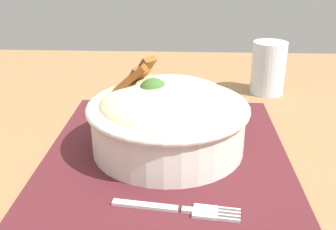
% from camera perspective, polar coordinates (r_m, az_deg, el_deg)
% --- Properties ---
extents(placemat, '(0.46, 0.33, 0.00)m').
position_cam_1_polar(placemat, '(0.52, -0.43, -7.61)').
color(placemat, '#47191E').
rests_on(placemat, table).
extents(bowl, '(0.26, 0.26, 0.12)m').
position_cam_1_polar(bowl, '(0.54, -0.05, -0.12)').
color(bowl, silver).
rests_on(bowl, placemat).
extents(fork, '(0.03, 0.14, 0.00)m').
position_cam_1_polar(fork, '(0.44, 2.18, -13.21)').
color(fork, beige).
rests_on(fork, placemat).
extents(drinking_glass, '(0.06, 0.06, 0.10)m').
position_cam_1_polar(drinking_glass, '(0.79, 13.96, 6.06)').
color(drinking_glass, silver).
rests_on(drinking_glass, table).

